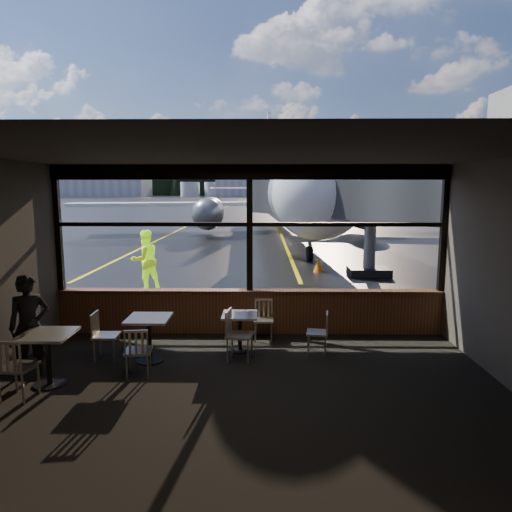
{
  "coord_description": "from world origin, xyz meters",
  "views": [
    {
      "loc": [
        0.27,
        -9.3,
        3.01
      ],
      "look_at": [
        0.12,
        1.0,
        1.5
      ],
      "focal_mm": 32.0,
      "sensor_mm": 36.0,
      "label": 1
    }
  ],
  "objects_px": {
    "cafe_table_near": "(240,333)",
    "chair_near_n": "(264,321)",
    "jet_bridge": "(366,213)",
    "cafe_table_left": "(49,359)",
    "chair_left_s": "(18,368)",
    "passenger": "(29,326)",
    "chair_near_e": "(317,333)",
    "cone_nose": "(318,265)",
    "chair_near_w": "(240,336)",
    "chair_mid_s": "(138,352)",
    "cafe_table_mid": "(149,339)",
    "ground_crew": "(145,260)",
    "airliner": "(284,155)",
    "chair_mid_w": "(106,336)"
  },
  "relations": [
    {
      "from": "cafe_table_near",
      "to": "cone_nose",
      "type": "relative_size",
      "value": 1.41
    },
    {
      "from": "cone_nose",
      "to": "chair_left_s",
      "type": "bearing_deg",
      "value": -118.27
    },
    {
      "from": "cone_nose",
      "to": "chair_near_e",
      "type": "bearing_deg",
      "value": -97.04
    },
    {
      "from": "chair_near_e",
      "to": "cone_nose",
      "type": "bearing_deg",
      "value": 1.85
    },
    {
      "from": "cafe_table_mid",
      "to": "chair_mid_s",
      "type": "xyz_separation_m",
      "value": [
        -0.01,
        -0.66,
        0.02
      ]
    },
    {
      "from": "chair_mid_w",
      "to": "cafe_table_near",
      "type": "bearing_deg",
      "value": 100.95
    },
    {
      "from": "chair_near_e",
      "to": "chair_mid_s",
      "type": "relative_size",
      "value": 0.94
    },
    {
      "from": "airliner",
      "to": "chair_left_s",
      "type": "relative_size",
      "value": 36.53
    },
    {
      "from": "chair_left_s",
      "to": "cone_nose",
      "type": "height_order",
      "value": "chair_left_s"
    },
    {
      "from": "chair_mid_s",
      "to": "cone_nose",
      "type": "distance_m",
      "value": 10.36
    },
    {
      "from": "chair_near_e",
      "to": "chair_mid_s",
      "type": "height_order",
      "value": "chair_mid_s"
    },
    {
      "from": "chair_near_e",
      "to": "cafe_table_near",
      "type": "bearing_deg",
      "value": 93.08
    },
    {
      "from": "airliner",
      "to": "chair_near_w",
      "type": "relative_size",
      "value": 36.88
    },
    {
      "from": "cafe_table_near",
      "to": "chair_near_n",
      "type": "xyz_separation_m",
      "value": [
        0.44,
        0.61,
        0.05
      ]
    },
    {
      "from": "cafe_table_near",
      "to": "cafe_table_mid",
      "type": "xyz_separation_m",
      "value": [
        -1.56,
        -0.55,
        0.04
      ]
    },
    {
      "from": "chair_near_n",
      "to": "passenger",
      "type": "xyz_separation_m",
      "value": [
        -3.76,
        -1.83,
        0.43
      ]
    },
    {
      "from": "chair_left_s",
      "to": "ground_crew",
      "type": "xyz_separation_m",
      "value": [
        -0.02,
        7.27,
        0.44
      ]
    },
    {
      "from": "chair_near_n",
      "to": "ground_crew",
      "type": "bearing_deg",
      "value": -51.62
    },
    {
      "from": "airliner",
      "to": "chair_near_w",
      "type": "distance_m",
      "value": 23.71
    },
    {
      "from": "chair_near_e",
      "to": "passenger",
      "type": "xyz_separation_m",
      "value": [
        -4.74,
        -1.07,
        0.44
      ]
    },
    {
      "from": "airliner",
      "to": "cafe_table_mid",
      "type": "distance_m",
      "value": 23.92
    },
    {
      "from": "ground_crew",
      "to": "chair_near_w",
      "type": "bearing_deg",
      "value": 76.69
    },
    {
      "from": "chair_near_w",
      "to": "ground_crew",
      "type": "distance_m",
      "value": 6.57
    },
    {
      "from": "cafe_table_near",
      "to": "chair_near_e",
      "type": "xyz_separation_m",
      "value": [
        1.43,
        -0.15,
        0.04
      ]
    },
    {
      "from": "chair_near_e",
      "to": "ground_crew",
      "type": "height_order",
      "value": "ground_crew"
    },
    {
      "from": "jet_bridge",
      "to": "cone_nose",
      "type": "xyz_separation_m",
      "value": [
        -1.28,
        1.74,
        -1.99
      ]
    },
    {
      "from": "jet_bridge",
      "to": "chair_near_w",
      "type": "xyz_separation_m",
      "value": [
        -3.73,
        -7.1,
        -1.78
      ]
    },
    {
      "from": "chair_left_s",
      "to": "cone_nose",
      "type": "distance_m",
      "value": 11.74
    },
    {
      "from": "chair_left_s",
      "to": "passenger",
      "type": "distance_m",
      "value": 0.91
    },
    {
      "from": "airliner",
      "to": "passenger",
      "type": "height_order",
      "value": "airliner"
    },
    {
      "from": "chair_left_s",
      "to": "passenger",
      "type": "relative_size",
      "value": 0.56
    },
    {
      "from": "cafe_table_mid",
      "to": "cafe_table_left",
      "type": "relative_size",
      "value": 0.96
    },
    {
      "from": "chair_near_n",
      "to": "chair_left_s",
      "type": "height_order",
      "value": "chair_left_s"
    },
    {
      "from": "cafe_table_left",
      "to": "chair_near_w",
      "type": "bearing_deg",
      "value": 19.6
    },
    {
      "from": "chair_near_n",
      "to": "passenger",
      "type": "distance_m",
      "value": 4.2
    },
    {
      "from": "cafe_table_mid",
      "to": "chair_near_w",
      "type": "distance_m",
      "value": 1.59
    },
    {
      "from": "ground_crew",
      "to": "cone_nose",
      "type": "bearing_deg",
      "value": 167.0
    },
    {
      "from": "cafe_table_mid",
      "to": "chair_mid_w",
      "type": "relative_size",
      "value": 0.91
    },
    {
      "from": "airliner",
      "to": "chair_near_n",
      "type": "relative_size",
      "value": 42.05
    },
    {
      "from": "jet_bridge",
      "to": "cafe_table_left",
      "type": "distance_m",
      "value": 10.65
    },
    {
      "from": "cafe_table_left",
      "to": "passenger",
      "type": "relative_size",
      "value": 0.5
    },
    {
      "from": "jet_bridge",
      "to": "chair_left_s",
      "type": "xyz_separation_m",
      "value": [
        -6.85,
        -8.61,
        -1.77
      ]
    },
    {
      "from": "cafe_table_left",
      "to": "chair_near_w",
      "type": "relative_size",
      "value": 0.89
    },
    {
      "from": "cafe_table_left",
      "to": "chair_mid_s",
      "type": "distance_m",
      "value": 1.34
    },
    {
      "from": "cafe_table_near",
      "to": "chair_near_e",
      "type": "height_order",
      "value": "chair_near_e"
    },
    {
      "from": "jet_bridge",
      "to": "chair_left_s",
      "type": "height_order",
      "value": "jet_bridge"
    },
    {
      "from": "airliner",
      "to": "chair_mid_s",
      "type": "bearing_deg",
      "value": -101.25
    },
    {
      "from": "chair_near_w",
      "to": "chair_mid_s",
      "type": "bearing_deg",
      "value": -57.1
    },
    {
      "from": "airliner",
      "to": "cafe_table_near",
      "type": "relative_size",
      "value": 48.19
    },
    {
      "from": "jet_bridge",
      "to": "airliner",
      "type": "bearing_deg",
      "value": 96.9
    }
  ]
}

